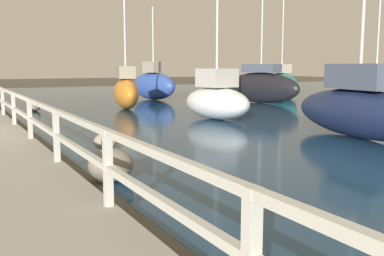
{
  "coord_description": "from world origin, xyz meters",
  "views": [
    {
      "loc": [
        0.33,
        -12.54,
        1.94
      ],
      "look_at": [
        5.75,
        -2.54,
        0.37
      ],
      "focal_mm": 42.0,
      "sensor_mm": 36.0,
      "label": 1
    }
  ],
  "objects_px": {
    "sailboat_orange": "(126,91)",
    "sailboat_red": "(375,89)",
    "sailboat_navy": "(359,109)",
    "sailboat_black": "(261,86)",
    "sailboat_white": "(217,99)",
    "sailboat_teal": "(281,83)",
    "sailboat_blue": "(154,84)"
  },
  "relations": [
    {
      "from": "sailboat_blue",
      "to": "sailboat_orange",
      "type": "bearing_deg",
      "value": -141.67
    },
    {
      "from": "sailboat_blue",
      "to": "sailboat_orange",
      "type": "distance_m",
      "value": 5.76
    },
    {
      "from": "sailboat_black",
      "to": "sailboat_red",
      "type": "bearing_deg",
      "value": -53.92
    },
    {
      "from": "sailboat_white",
      "to": "sailboat_navy",
      "type": "height_order",
      "value": "sailboat_white"
    },
    {
      "from": "sailboat_red",
      "to": "sailboat_orange",
      "type": "height_order",
      "value": "sailboat_red"
    },
    {
      "from": "sailboat_white",
      "to": "sailboat_orange",
      "type": "distance_m",
      "value": 5.57
    },
    {
      "from": "sailboat_red",
      "to": "sailboat_navy",
      "type": "bearing_deg",
      "value": -158.09
    },
    {
      "from": "sailboat_navy",
      "to": "sailboat_orange",
      "type": "height_order",
      "value": "sailboat_navy"
    },
    {
      "from": "sailboat_navy",
      "to": "sailboat_black",
      "type": "distance_m",
      "value": 11.61
    },
    {
      "from": "sailboat_blue",
      "to": "sailboat_white",
      "type": "bearing_deg",
      "value": -116.23
    },
    {
      "from": "sailboat_navy",
      "to": "sailboat_orange",
      "type": "distance_m",
      "value": 11.13
    },
    {
      "from": "sailboat_black",
      "to": "sailboat_orange",
      "type": "distance_m",
      "value": 7.4
    },
    {
      "from": "sailboat_red",
      "to": "sailboat_black",
      "type": "height_order",
      "value": "sailboat_black"
    },
    {
      "from": "sailboat_blue",
      "to": "sailboat_black",
      "type": "distance_m",
      "value": 6.3
    },
    {
      "from": "sailboat_teal",
      "to": "sailboat_orange",
      "type": "bearing_deg",
      "value": -141.58
    },
    {
      "from": "sailboat_white",
      "to": "sailboat_teal",
      "type": "xyz_separation_m",
      "value": [
        10.66,
        9.24,
        0.09
      ]
    },
    {
      "from": "sailboat_navy",
      "to": "sailboat_blue",
      "type": "distance_m",
      "value": 15.48
    },
    {
      "from": "sailboat_teal",
      "to": "sailboat_black",
      "type": "height_order",
      "value": "sailboat_teal"
    },
    {
      "from": "sailboat_orange",
      "to": "sailboat_red",
      "type": "bearing_deg",
      "value": -6.4
    },
    {
      "from": "sailboat_red",
      "to": "sailboat_orange",
      "type": "distance_m",
      "value": 12.31
    },
    {
      "from": "sailboat_blue",
      "to": "sailboat_red",
      "type": "relative_size",
      "value": 0.87
    },
    {
      "from": "sailboat_white",
      "to": "sailboat_navy",
      "type": "xyz_separation_m",
      "value": [
        1.14,
        -5.45,
        0.05
      ]
    },
    {
      "from": "sailboat_black",
      "to": "sailboat_orange",
      "type": "xyz_separation_m",
      "value": [
        -7.4,
        0.21,
        -0.09
      ]
    },
    {
      "from": "sailboat_navy",
      "to": "sailboat_orange",
      "type": "bearing_deg",
      "value": 112.07
    },
    {
      "from": "sailboat_black",
      "to": "sailboat_white",
      "type": "bearing_deg",
      "value": -151.58
    },
    {
      "from": "sailboat_red",
      "to": "sailboat_black",
      "type": "bearing_deg",
      "value": 123.42
    },
    {
      "from": "sailboat_navy",
      "to": "sailboat_red",
      "type": "distance_m",
      "value": 11.33
    },
    {
      "from": "sailboat_teal",
      "to": "sailboat_orange",
      "type": "distance_m",
      "value": 12.78
    },
    {
      "from": "sailboat_teal",
      "to": "sailboat_black",
      "type": "relative_size",
      "value": 1.02
    },
    {
      "from": "sailboat_white",
      "to": "sailboat_red",
      "type": "relative_size",
      "value": 1.33
    },
    {
      "from": "sailboat_black",
      "to": "sailboat_blue",
      "type": "bearing_deg",
      "value": 116.75
    },
    {
      "from": "sailboat_black",
      "to": "sailboat_navy",
      "type": "bearing_deg",
      "value": -126.87
    }
  ]
}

